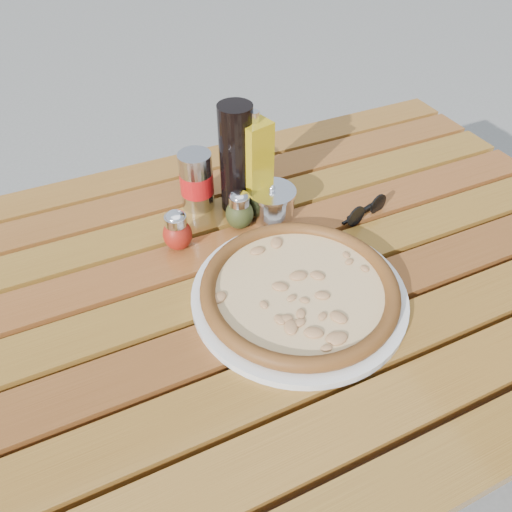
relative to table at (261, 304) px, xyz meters
name	(u,v)px	position (x,y,z in m)	size (l,w,h in m)	color
ground	(259,466)	(0.00, 0.00, -0.67)	(60.00, 60.00, 0.00)	slate
table	(261,304)	(0.00, 0.00, 0.00)	(1.40, 0.90, 0.75)	#34180B
plate	(299,295)	(0.04, -0.08, 0.08)	(0.36, 0.36, 0.01)	silver
pizza	(299,288)	(0.04, -0.08, 0.10)	(0.37, 0.37, 0.03)	#FAE8B3
pepper_shaker	(177,231)	(-0.11, 0.13, 0.11)	(0.06, 0.06, 0.08)	#A31F12
oregano_shaker	(239,210)	(0.02, 0.14, 0.11)	(0.06, 0.06, 0.08)	#383E19
dark_bottle	(236,159)	(0.05, 0.21, 0.19)	(0.07, 0.07, 0.22)	black
soda_can	(197,181)	(-0.03, 0.24, 0.13)	(0.09, 0.09, 0.12)	silver
olive_oil_cruet	(254,166)	(0.07, 0.19, 0.17)	(0.07, 0.07, 0.21)	#AE8F12
parmesan_tin	(272,202)	(0.09, 0.15, 0.11)	(0.12, 0.12, 0.07)	silver
sunglasses	(366,210)	(0.26, 0.06, 0.09)	(0.11, 0.05, 0.04)	black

